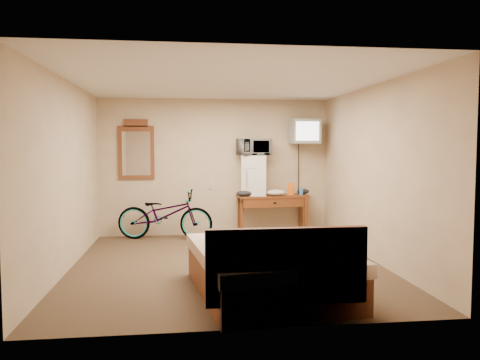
{
  "coord_description": "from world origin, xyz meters",
  "views": [
    {
      "loc": [
        -0.6,
        -6.32,
        1.62
      ],
      "look_at": [
        0.24,
        0.48,
        1.14
      ],
      "focal_mm": 35.0,
      "sensor_mm": 36.0,
      "label": 1
    }
  ],
  "objects_px": {
    "wall_mirror": "(136,150)",
    "bed": "(269,269)",
    "blue_cup": "(301,192)",
    "desk": "(273,202)",
    "mini_fridge": "(254,175)",
    "crt_television": "(304,132)",
    "bicycle": "(165,214)",
    "microwave": "(254,147)"
  },
  "relations": [
    {
      "from": "desk",
      "to": "blue_cup",
      "type": "distance_m",
      "value": 0.56
    },
    {
      "from": "mini_fridge",
      "to": "bed",
      "type": "relative_size",
      "value": 0.33
    },
    {
      "from": "microwave",
      "to": "crt_television",
      "type": "xyz_separation_m",
      "value": [
        0.93,
        -0.01,
        0.28
      ]
    },
    {
      "from": "desk",
      "to": "microwave",
      "type": "height_order",
      "value": "microwave"
    },
    {
      "from": "blue_cup",
      "to": "mini_fridge",
      "type": "bearing_deg",
      "value": 175.36
    },
    {
      "from": "desk",
      "to": "bed",
      "type": "height_order",
      "value": "bed"
    },
    {
      "from": "wall_mirror",
      "to": "bed",
      "type": "distance_m",
      "value": 4.24
    },
    {
      "from": "desk",
      "to": "mini_fridge",
      "type": "relative_size",
      "value": 1.81
    },
    {
      "from": "wall_mirror",
      "to": "bed",
      "type": "bearing_deg",
      "value": -64.4
    },
    {
      "from": "mini_fridge",
      "to": "wall_mirror",
      "type": "distance_m",
      "value": 2.17
    },
    {
      "from": "desk",
      "to": "bicycle",
      "type": "distance_m",
      "value": 1.95
    },
    {
      "from": "microwave",
      "to": "wall_mirror",
      "type": "height_order",
      "value": "wall_mirror"
    },
    {
      "from": "mini_fridge",
      "to": "bicycle",
      "type": "xyz_separation_m",
      "value": [
        -1.59,
        -0.11,
        -0.67
      ]
    },
    {
      "from": "desk",
      "to": "blue_cup",
      "type": "xyz_separation_m",
      "value": [
        0.52,
        -0.04,
        0.19
      ]
    },
    {
      "from": "blue_cup",
      "to": "wall_mirror",
      "type": "relative_size",
      "value": 0.11
    },
    {
      "from": "desk",
      "to": "microwave",
      "type": "xyz_separation_m",
      "value": [
        -0.34,
        0.03,
        1.0
      ]
    },
    {
      "from": "blue_cup",
      "to": "crt_television",
      "type": "bearing_deg",
      "value": 42.69
    },
    {
      "from": "blue_cup",
      "to": "crt_television",
      "type": "xyz_separation_m",
      "value": [
        0.06,
        0.06,
        1.09
      ]
    },
    {
      "from": "microwave",
      "to": "crt_television",
      "type": "bearing_deg",
      "value": -18.13
    },
    {
      "from": "wall_mirror",
      "to": "desk",
      "type": "bearing_deg",
      "value": -6.3
    },
    {
      "from": "desk",
      "to": "bed",
      "type": "distance_m",
      "value": 3.47
    },
    {
      "from": "crt_television",
      "to": "bicycle",
      "type": "height_order",
      "value": "crt_television"
    },
    {
      "from": "crt_television",
      "to": "wall_mirror",
      "type": "xyz_separation_m",
      "value": [
        -3.04,
        0.25,
        -0.34
      ]
    },
    {
      "from": "wall_mirror",
      "to": "bed",
      "type": "relative_size",
      "value": 0.49
    },
    {
      "from": "mini_fridge",
      "to": "wall_mirror",
      "type": "height_order",
      "value": "wall_mirror"
    },
    {
      "from": "desk",
      "to": "bicycle",
      "type": "height_order",
      "value": "bicycle"
    },
    {
      "from": "mini_fridge",
      "to": "microwave",
      "type": "relative_size",
      "value": 1.32
    },
    {
      "from": "mini_fridge",
      "to": "blue_cup",
      "type": "xyz_separation_m",
      "value": [
        0.87,
        -0.07,
        -0.3
      ]
    },
    {
      "from": "mini_fridge",
      "to": "wall_mirror",
      "type": "bearing_deg",
      "value": 173.47
    },
    {
      "from": "microwave",
      "to": "blue_cup",
      "type": "xyz_separation_m",
      "value": [
        0.87,
        -0.07,
        -0.81
      ]
    },
    {
      "from": "blue_cup",
      "to": "bicycle",
      "type": "xyz_separation_m",
      "value": [
        -2.46,
        -0.04,
        -0.37
      ]
    },
    {
      "from": "desk",
      "to": "wall_mirror",
      "type": "xyz_separation_m",
      "value": [
        -2.45,
        0.27,
        0.94
      ]
    },
    {
      "from": "mini_fridge",
      "to": "blue_cup",
      "type": "bearing_deg",
      "value": -4.64
    },
    {
      "from": "wall_mirror",
      "to": "bed",
      "type": "xyz_separation_m",
      "value": [
        1.75,
        -3.65,
        -1.27
      ]
    },
    {
      "from": "microwave",
      "to": "blue_cup",
      "type": "relative_size",
      "value": 4.44
    },
    {
      "from": "crt_television",
      "to": "bed",
      "type": "xyz_separation_m",
      "value": [
        -1.29,
        -3.4,
        -1.61
      ]
    },
    {
      "from": "wall_mirror",
      "to": "bicycle",
      "type": "xyz_separation_m",
      "value": [
        0.51,
        -0.35,
        -1.12
      ]
    },
    {
      "from": "blue_cup",
      "to": "bicycle",
      "type": "bearing_deg",
      "value": -179.12
    },
    {
      "from": "mini_fridge",
      "to": "blue_cup",
      "type": "relative_size",
      "value": 5.87
    },
    {
      "from": "crt_television",
      "to": "bicycle",
      "type": "bearing_deg",
      "value": -177.79
    },
    {
      "from": "desk",
      "to": "blue_cup",
      "type": "bearing_deg",
      "value": -4.47
    },
    {
      "from": "mini_fridge",
      "to": "blue_cup",
      "type": "height_order",
      "value": "mini_fridge"
    }
  ]
}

